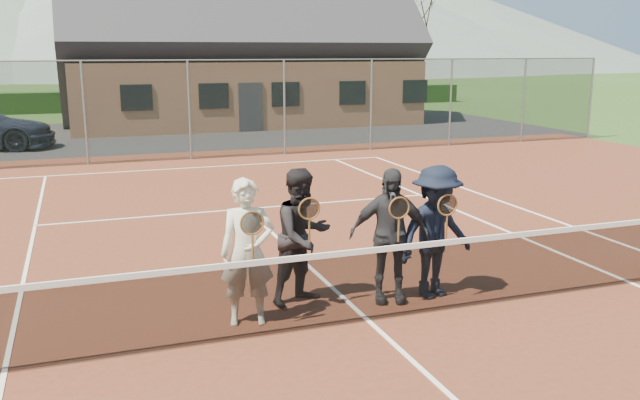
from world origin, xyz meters
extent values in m
plane|color=#274518|center=(0.00, 20.00, 0.00)|extent=(220.00, 220.00, 0.00)
cube|color=#562819|center=(0.00, 0.00, 0.01)|extent=(30.00, 30.00, 0.02)
cube|color=black|center=(-4.00, 20.00, 0.01)|extent=(40.00, 12.00, 0.01)
cube|color=#173210|center=(0.00, 32.00, 0.55)|extent=(40.00, 1.20, 1.10)
cone|color=#52635A|center=(55.00, 95.00, 7.00)|extent=(90.00, 90.00, 14.00)
cube|color=white|center=(0.00, 11.88, 0.03)|extent=(10.97, 0.06, 0.01)
cube|color=white|center=(-4.12, 0.00, 0.03)|extent=(0.06, 23.77, 0.01)
cube|color=white|center=(4.12, 0.00, 0.03)|extent=(0.06, 23.77, 0.01)
cube|color=white|center=(0.00, 6.40, 0.03)|extent=(8.23, 0.06, 0.01)
cube|color=white|center=(0.00, 0.00, 0.03)|extent=(0.06, 12.80, 0.01)
cube|color=black|center=(0.00, 0.00, 0.48)|extent=(11.60, 0.02, 0.88)
cube|color=white|center=(0.00, 0.00, 0.93)|extent=(11.60, 0.03, 0.07)
cylinder|color=slate|center=(-3.00, 13.50, 1.50)|extent=(0.07, 0.07, 3.00)
cylinder|color=slate|center=(0.00, 13.50, 1.50)|extent=(0.07, 0.07, 3.00)
cylinder|color=slate|center=(3.00, 13.50, 1.50)|extent=(0.07, 0.07, 3.00)
cylinder|color=slate|center=(6.00, 13.50, 1.50)|extent=(0.07, 0.07, 3.00)
cylinder|color=slate|center=(9.00, 13.50, 1.50)|extent=(0.07, 0.07, 3.00)
cylinder|color=slate|center=(12.00, 13.50, 1.50)|extent=(0.07, 0.07, 3.00)
cylinder|color=slate|center=(15.00, 13.50, 1.50)|extent=(0.07, 0.07, 3.00)
cube|color=black|center=(0.00, 13.50, 1.50)|extent=(30.00, 0.03, 3.00)
cylinder|color=slate|center=(0.00, 13.50, 3.00)|extent=(30.00, 0.04, 0.04)
cube|color=#9E6B4C|center=(4.00, 24.00, 1.40)|extent=(15.00, 8.00, 2.80)
cube|color=#2D2D33|center=(3.50, 19.98, 1.00)|extent=(1.00, 0.06, 2.00)
cube|color=black|center=(-1.00, 19.98, 1.50)|extent=(1.20, 0.06, 1.00)
cube|color=black|center=(2.00, 19.98, 1.50)|extent=(1.20, 0.06, 1.00)
cube|color=black|center=(5.00, 19.98, 1.50)|extent=(1.20, 0.06, 1.00)
cube|color=black|center=(8.00, 19.98, 1.50)|extent=(1.20, 0.06, 1.00)
cube|color=black|center=(11.00, 19.98, 1.50)|extent=(1.20, 0.06, 1.00)
cylinder|color=#382114|center=(2.00, 33.00, 1.93)|extent=(0.22, 0.22, 3.85)
cylinder|color=#3A2915|center=(12.00, 33.00, 1.93)|extent=(0.22, 0.22, 3.85)
cylinder|color=#372114|center=(18.00, 33.00, 1.93)|extent=(0.22, 0.22, 3.85)
imported|color=beige|center=(-1.40, 0.46, 0.92)|extent=(0.73, 0.56, 1.80)
torus|color=brown|center=(-1.40, 0.19, 1.35)|extent=(0.29, 0.02, 0.29)
cylinder|color=black|center=(-1.40, 0.19, 1.35)|extent=(0.25, 0.00, 0.25)
cylinder|color=brown|center=(-1.40, 0.19, 1.07)|extent=(0.03, 0.03, 0.32)
imported|color=black|center=(-0.55, 0.91, 0.92)|extent=(1.07, 0.96, 1.80)
torus|color=brown|center=(-0.55, 0.64, 1.35)|extent=(0.29, 0.02, 0.29)
cylinder|color=black|center=(-0.55, 0.64, 1.35)|extent=(0.25, 0.00, 0.25)
cylinder|color=brown|center=(-0.55, 0.64, 1.07)|extent=(0.03, 0.03, 0.32)
imported|color=#27282C|center=(0.53, 0.58, 0.92)|extent=(1.14, 0.72, 1.80)
torus|color=brown|center=(0.53, 0.31, 1.35)|extent=(0.29, 0.02, 0.29)
cylinder|color=black|center=(0.53, 0.31, 1.35)|extent=(0.25, 0.00, 0.25)
cylinder|color=brown|center=(0.53, 0.31, 1.07)|extent=(0.03, 0.03, 0.32)
imported|color=black|center=(1.19, 0.52, 0.92)|extent=(1.28, 0.90, 1.80)
torus|color=brown|center=(1.19, 0.25, 1.35)|extent=(0.29, 0.02, 0.29)
cylinder|color=black|center=(1.19, 0.25, 1.35)|extent=(0.25, 0.00, 0.25)
cylinder|color=brown|center=(1.19, 0.25, 1.07)|extent=(0.03, 0.03, 0.32)
camera|label=1|loc=(-3.21, -7.17, 3.30)|focal=38.00mm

